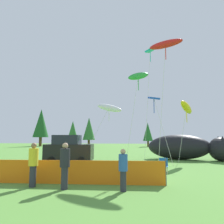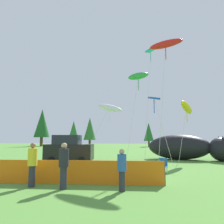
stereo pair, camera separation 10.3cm
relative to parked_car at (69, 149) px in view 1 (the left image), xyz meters
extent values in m
plane|color=#548C38|center=(4.72, -3.98, -1.10)|extent=(120.00, 120.00, 0.00)
cube|color=black|center=(0.04, 0.00, -0.22)|extent=(3.99, 1.87, 1.29)
cube|color=#1E232D|center=(-0.15, -0.01, 0.81)|extent=(2.22, 1.65, 0.77)
cylinder|color=black|center=(1.22, 0.89, -0.82)|extent=(0.58, 0.26, 0.57)
cylinder|color=black|center=(1.29, -0.77, -0.82)|extent=(0.58, 0.26, 0.57)
cylinder|color=black|center=(-1.21, 0.77, -0.82)|extent=(0.58, 0.26, 0.57)
cylinder|color=black|center=(-1.13, -0.88, -0.82)|extent=(0.58, 0.26, 0.57)
cube|color=#1959A5|center=(7.24, -4.59, -0.68)|extent=(0.60, 0.60, 0.03)
cube|color=#1959A5|center=(7.28, -4.35, -0.45)|extent=(0.49, 0.11, 0.47)
cylinder|color=#A5A5AD|center=(7.42, -4.85, -0.89)|extent=(0.02, 0.02, 0.42)
cylinder|color=#A5A5AD|center=(6.99, -4.78, -0.89)|extent=(0.02, 0.02, 0.42)
cylinder|color=#A5A5AD|center=(7.50, -4.41, -0.89)|extent=(0.02, 0.02, 0.42)
cylinder|color=#A5A5AD|center=(7.06, -4.34, -0.89)|extent=(0.02, 0.02, 0.42)
ellipsoid|color=black|center=(9.62, 4.01, 0.08)|extent=(6.33, 4.05, 2.36)
ellipsoid|color=white|center=(9.62, 4.01, -0.45)|extent=(4.13, 2.84, 1.06)
sphere|color=black|center=(13.10, 2.89, -0.04)|extent=(2.12, 2.12, 2.12)
cone|color=black|center=(13.10, 3.42, 0.81)|extent=(0.59, 0.59, 0.64)
cone|color=black|center=(13.10, 2.36, 0.81)|extent=(0.59, 0.59, 0.64)
cube|color=orange|center=(3.03, -7.98, -0.57)|extent=(7.96, 0.39, 1.06)
cylinder|color=#4C4C51|center=(7.01, -7.80, -0.52)|extent=(0.05, 0.05, 1.17)
cylinder|color=#2D2D38|center=(5.21, -9.06, -0.71)|extent=(0.24, 0.24, 0.78)
cylinder|color=#2D59A5|center=(5.21, -9.06, 0.01)|extent=(0.36, 0.36, 0.65)
sphere|color=tan|center=(5.21, -9.06, 0.44)|extent=(0.21, 0.21, 0.21)
cylinder|color=#2D2D38|center=(1.31, -8.76, -0.66)|extent=(0.28, 0.28, 0.89)
cylinder|color=yellow|center=(1.31, -8.76, 0.16)|extent=(0.41, 0.41, 0.74)
sphere|color=#8C6647|center=(1.31, -8.76, 0.65)|extent=(0.24, 0.24, 0.24)
cylinder|color=#2D2D38|center=(2.81, -9.02, -0.66)|extent=(0.28, 0.28, 0.89)
cylinder|color=#26262D|center=(2.81, -9.02, 0.16)|extent=(0.41, 0.41, 0.74)
sphere|color=tan|center=(2.81, -9.02, 0.65)|extent=(0.24, 0.24, 0.24)
cylinder|color=silver|center=(5.27, 1.86, 2.68)|extent=(1.23, 1.07, 7.58)
ellipsoid|color=green|center=(5.87, 1.34, 6.47)|extent=(2.10, 1.29, 1.14)
cylinder|color=green|center=(5.87, 1.34, 5.77)|extent=(0.06, 0.06, 1.20)
cylinder|color=silver|center=(7.69, -0.67, 3.74)|extent=(0.88, 0.62, 9.68)
ellipsoid|color=red|center=(8.11, -0.38, 8.58)|extent=(2.81, 2.09, 0.77)
cylinder|color=red|center=(8.11, -0.38, 7.88)|extent=(0.06, 0.06, 1.20)
cylinder|color=silver|center=(1.99, 1.51, 1.35)|extent=(2.19, 1.92, 4.91)
ellipsoid|color=white|center=(3.07, 2.46, 3.79)|extent=(2.91, 1.97, 1.36)
cylinder|color=white|center=(3.07, 2.46, 3.09)|extent=(0.06, 0.06, 1.20)
cylinder|color=silver|center=(9.54, 1.38, 1.24)|extent=(0.90, 0.31, 4.68)
ellipsoid|color=yellow|center=(9.97, 1.52, 3.58)|extent=(1.80, 2.82, 1.42)
cylinder|color=yellow|center=(9.97, 1.52, 2.88)|extent=(0.06, 0.06, 1.20)
cylinder|color=silver|center=(6.77, 4.09, 4.64)|extent=(0.89, 2.12, 11.48)
cube|color=#19B2B2|center=(7.20, 5.13, 10.38)|extent=(1.23, 1.26, 0.58)
cylinder|color=#19B2B2|center=(7.20, 5.13, 9.68)|extent=(0.06, 0.06, 1.20)
cylinder|color=silver|center=(7.77, 0.08, 1.64)|extent=(1.21, 2.06, 5.49)
cube|color=blue|center=(7.18, 1.09, 4.38)|extent=(1.04, 1.06, 0.43)
cylinder|color=blue|center=(7.18, 1.09, 3.68)|extent=(0.06, 0.06, 1.20)
cylinder|color=brown|center=(7.87, 32.58, -0.46)|extent=(0.41, 0.41, 1.29)
cone|color=#236028|center=(7.87, 32.58, 2.25)|extent=(2.27, 2.27, 4.13)
cylinder|color=brown|center=(-5.13, 29.57, -0.33)|extent=(0.49, 0.49, 1.54)
cone|color=#2D6B2D|center=(-5.13, 29.57, 2.91)|extent=(2.72, 2.72, 4.94)
cylinder|color=brown|center=(-17.64, 32.31, -0.04)|extent=(0.68, 0.68, 2.12)
cone|color=#1E5623|center=(-17.64, 32.31, 4.41)|extent=(3.73, 3.73, 6.78)
cylinder|color=brown|center=(-8.50, 28.51, -0.42)|extent=(0.43, 0.43, 1.36)
cone|color=#2D6B2D|center=(-8.50, 28.51, 2.43)|extent=(2.39, 2.39, 4.35)
camera|label=1|loc=(5.85, -17.87, 1.00)|focal=35.00mm
camera|label=2|loc=(5.96, -17.86, 1.00)|focal=35.00mm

